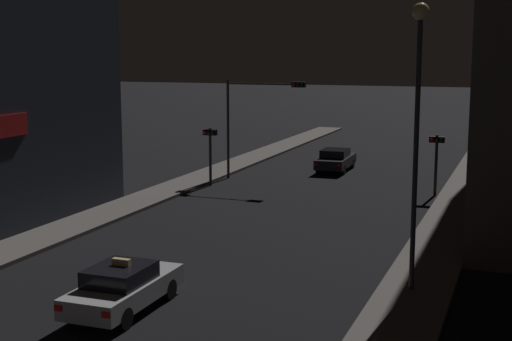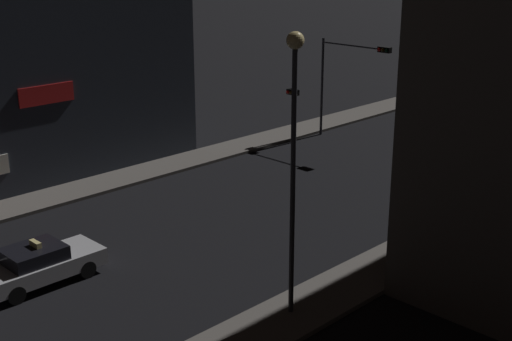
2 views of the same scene
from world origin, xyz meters
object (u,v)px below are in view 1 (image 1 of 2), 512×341
far_car (336,160)px  traffic_light_right_kerb (436,152)px  street_lamp_near_block (418,101)px  taxi (123,287)px  traffic_light_overhead (256,108)px  traffic_light_left_kerb (210,144)px

far_car → traffic_light_right_kerb: 9.49m
far_car → street_lamp_near_block: street_lamp_near_block is taller
taxi → traffic_light_right_kerb: traffic_light_right_kerb is taller
taxi → street_lamp_near_block: 10.53m
taxi → traffic_light_right_kerb: bearing=73.0°
traffic_light_right_kerb → street_lamp_near_block: 17.16m
traffic_light_overhead → traffic_light_right_kerb: traffic_light_overhead is taller
taxi → far_car: size_ratio=0.99×
traffic_light_left_kerb → street_lamp_near_block: (13.75, -15.24, 3.75)m
far_car → traffic_light_overhead: size_ratio=0.75×
traffic_light_overhead → street_lamp_near_block: 21.62m
traffic_light_left_kerb → far_car: bearing=54.5°
traffic_light_right_kerb → street_lamp_near_block: bearing=-85.6°
far_car → taxi: bearing=-88.9°
far_car → traffic_light_left_kerb: 9.49m
traffic_light_overhead → traffic_light_left_kerb: size_ratio=1.80×
traffic_light_overhead → taxi: bearing=-79.5°
taxi → far_car: taxi is taller
traffic_light_left_kerb → traffic_light_right_kerb: 12.54m
traffic_light_overhead → traffic_light_right_kerb: 10.92m
far_car → street_lamp_near_block: 24.91m
taxi → traffic_light_left_kerb: (-5.96, 19.79, 1.67)m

